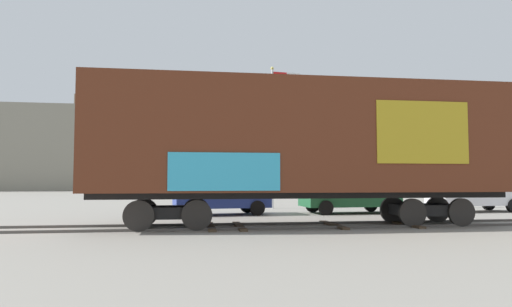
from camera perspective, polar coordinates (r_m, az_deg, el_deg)
name	(u,v)px	position (r m, az deg, el deg)	size (l,w,h in m)	color
ground_plane	(267,227)	(14.60, 1.40, -9.35)	(260.00, 260.00, 0.00)	gray
track	(256,226)	(14.56, 0.06, -9.22)	(60.01, 2.82, 0.08)	#4C4742
freight_car	(302,141)	(14.83, 5.93, 1.65)	(13.68, 3.13, 4.90)	#5B2B19
flagpole	(278,115)	(24.48, 2.88, 4.90)	(1.69, 0.30, 7.70)	silver
hillside	(200,155)	(85.01, -7.17, -0.21)	(113.73, 36.79, 16.74)	gray
parked_car_blue	(220,194)	(19.77, -4.58, -5.20)	(4.28, 2.32, 1.80)	navy
parked_car_green	(348,195)	(21.03, 11.63, -5.17)	(4.42, 2.15, 1.63)	#1E5933
parked_car_white	(473,193)	(24.03, 25.90, -4.59)	(4.34, 2.01, 1.77)	silver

